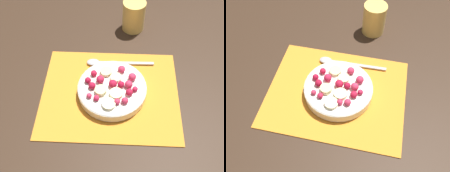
# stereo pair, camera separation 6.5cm
# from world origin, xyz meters

# --- Properties ---
(ground_plane) EXTENTS (3.00, 3.00, 0.00)m
(ground_plane) POSITION_xyz_m (0.00, 0.00, 0.00)
(ground_plane) COLOR #382619
(placemat) EXTENTS (0.37, 0.30, 0.01)m
(placemat) POSITION_xyz_m (0.00, 0.00, 0.00)
(placemat) COLOR orange
(placemat) RESTS_ON ground_plane
(fruit_bowl) EXTENTS (0.18, 0.18, 0.05)m
(fruit_bowl) POSITION_xyz_m (0.01, -0.00, 0.02)
(fruit_bowl) COLOR silver
(fruit_bowl) RESTS_ON placemat
(spoon) EXTENTS (0.20, 0.03, 0.01)m
(spoon) POSITION_xyz_m (-0.01, 0.11, 0.01)
(spoon) COLOR #B2B2B7
(spoon) RESTS_ON placemat
(drinking_glass) EXTENTS (0.07, 0.07, 0.10)m
(drinking_glass) POSITION_xyz_m (0.06, 0.27, 0.05)
(drinking_glass) COLOR #F4CC66
(drinking_glass) RESTS_ON ground_plane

